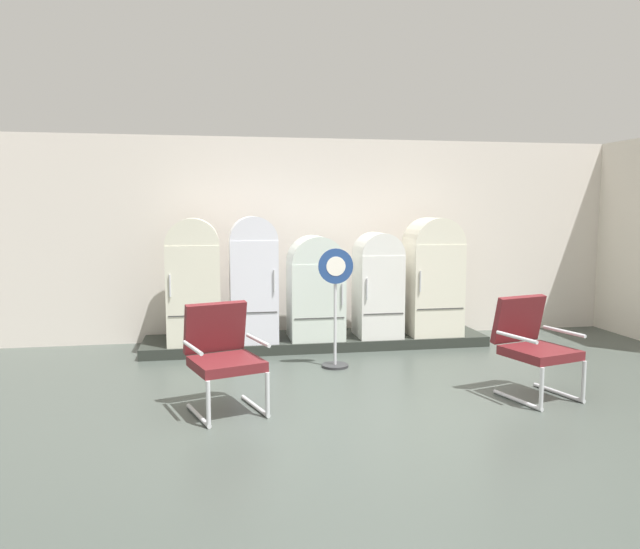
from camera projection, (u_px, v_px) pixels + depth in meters
name	position (u px, v px, depth m)	size (l,w,h in m)	color
ground	(374.00, 425.00, 5.28)	(12.00, 10.00, 0.05)	#3F4742
back_wall	(309.00, 238.00, 8.71)	(11.76, 0.12, 2.87)	silver
display_plinth	(317.00, 341.00, 8.23)	(4.64, 0.95, 0.14)	#292E28
refrigerator_0	(194.00, 277.00, 7.76)	(0.67, 0.72, 1.62)	silver
refrigerator_1	(253.00, 275.00, 7.85)	(0.61, 0.63, 1.64)	white
refrigerator_2	(315.00, 285.00, 8.03)	(0.71, 0.66, 1.38)	silver
refrigerator_3	(378.00, 281.00, 8.16)	(0.59, 0.64, 1.42)	white
refrigerator_4	(433.00, 273.00, 8.29)	(0.71, 0.64, 1.62)	silver
armchair_left	(223.00, 352.00, 5.56)	(0.80, 0.86, 0.99)	silver
armchair_right	(532.00, 342.00, 5.98)	(0.78, 0.84, 0.99)	silver
sign_stand	(335.00, 313.00, 7.05)	(0.41, 0.32, 1.41)	#2D2D30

